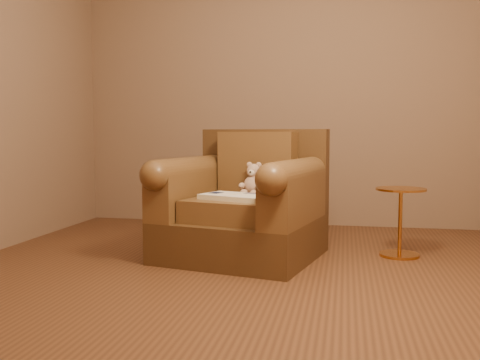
# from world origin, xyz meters

# --- Properties ---
(floor) EXTENTS (4.00, 4.00, 0.00)m
(floor) POSITION_xyz_m (0.00, 0.00, 0.00)
(floor) COLOR brown
(floor) RESTS_ON ground
(armchair) EXTENTS (1.23, 1.19, 0.93)m
(armchair) POSITION_xyz_m (-0.10, 0.53, 0.36)
(armchair) COLOR #492F18
(armchair) RESTS_ON floor
(teddy_bear) EXTENTS (0.18, 0.21, 0.25)m
(teddy_bear) POSITION_xyz_m (-0.05, 0.61, 0.54)
(teddy_bear) COLOR tan
(teddy_bear) RESTS_ON armchair
(guidebook) EXTENTS (0.53, 0.42, 0.04)m
(guidebook) POSITION_xyz_m (-0.12, 0.31, 0.46)
(guidebook) COLOR beige
(guidebook) RESTS_ON armchair
(side_table) EXTENTS (0.36, 0.36, 0.50)m
(side_table) POSITION_xyz_m (1.02, 0.74, 0.27)
(side_table) COLOR #C27F35
(side_table) RESTS_ON floor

